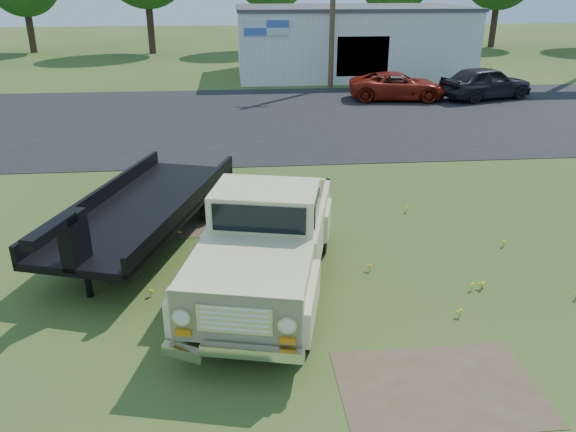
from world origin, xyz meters
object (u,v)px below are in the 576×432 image
object	(u,v)px
dark_sedan	(486,83)
red_pickup	(398,86)
flatbed_trailer	(144,203)
vintage_pickup_truck	(266,240)

from	to	relation	value
dark_sedan	red_pickup	bearing A→B (deg)	69.45
flatbed_trailer	red_pickup	xyz separation A→B (m)	(10.38, 15.79, -0.26)
red_pickup	vintage_pickup_truck	bearing A→B (deg)	163.90
vintage_pickup_truck	red_pickup	world-z (taller)	vintage_pickup_truck
vintage_pickup_truck	flatbed_trailer	size ratio (longest dim) A/B	0.86
flatbed_trailer	red_pickup	bearing A→B (deg)	73.92
vintage_pickup_truck	flatbed_trailer	xyz separation A→B (m)	(-2.65, 2.52, -0.13)
vintage_pickup_truck	red_pickup	bearing A→B (deg)	80.26
dark_sedan	flatbed_trailer	bearing A→B (deg)	118.85
dark_sedan	vintage_pickup_truck	bearing A→B (deg)	128.51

